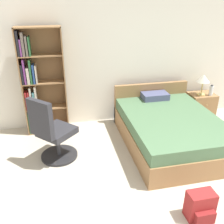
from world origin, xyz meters
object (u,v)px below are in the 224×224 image
table_lamp (203,79)px  water_bottle (211,90)px  office_chair (52,134)px  bookshelf (38,86)px  backpack_red (201,206)px  bed (169,128)px  nightstand (200,106)px

table_lamp → water_bottle: 0.29m
office_chair → bookshelf: bearing=101.4°
table_lamp → backpack_red: 2.85m
bookshelf → table_lamp: bookshelf is taller
table_lamp → office_chair: bearing=-163.7°
bookshelf → bed: (2.17, -0.92, -0.63)m
office_chair → water_bottle: 3.27m
bookshelf → bed: bookshelf is taller
nightstand → backpack_red: size_ratio=1.50×
bookshelf → water_bottle: bearing=-3.4°
table_lamp → backpack_red: size_ratio=1.22×
bed → water_bottle: 1.44m
bed → nightstand: 1.36m
nightstand → table_lamp: table_lamp is taller
backpack_red → bookshelf: bearing=125.9°
bed → water_bottle: bearing=30.8°
office_chair → table_lamp: office_chair is taller
office_chair → bed: bearing=2.8°
nightstand → bookshelf: bearing=178.3°
bed → water_bottle: (1.20, 0.72, 0.35)m
backpack_red → table_lamp: bearing=60.8°
nightstand → backpack_red: (-1.41, -2.45, -0.10)m
water_bottle → backpack_red: (-1.52, -2.35, -0.47)m
bookshelf → table_lamp: size_ratio=4.48×
nightstand → bed: bearing=-142.9°
office_chair → table_lamp: size_ratio=2.50×
backpack_red → office_chair: bearing=136.9°
bed → backpack_red: bed is taller
bed → table_lamp: 1.42m
bookshelf → nightstand: bearing=-1.7°
bed → backpack_red: 1.67m
bed → table_lamp: size_ratio=4.82×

